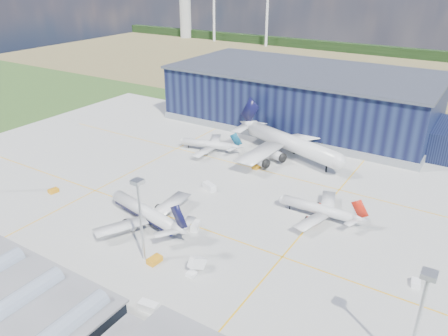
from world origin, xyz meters
The scene contains 22 objects.
ground centered at (0.00, 0.00, 0.00)m, with size 600.00×600.00×0.00m, color #274A1B.
apron centered at (0.00, 10.00, 0.03)m, with size 220.00×160.00×0.08m.
farmland centered at (0.00, 220.00, 0.00)m, with size 600.00×220.00×0.01m, color #91784E.
treeline centered at (0.00, 300.00, 4.00)m, with size 600.00×8.00×8.00m, color black.
horizon_dressing centered at (-191.30, 294.39, 34.20)m, with size 440.20×18.00×70.00m.
hangar centered at (2.81, 94.80, 11.62)m, with size 145.00×62.00×26.10m.
light_mast_center centered at (10.00, -30.00, 15.43)m, with size 2.60×2.60×23.00m.
light_mast_east centered at (75.00, -30.00, 15.43)m, with size 2.60×2.60×23.00m.
airliner_navy centered at (-1.83, -15.99, 5.72)m, with size 35.10×34.33×11.44m, color silver, non-canonical shape.
airliner_red centered at (40.04, 13.96, 4.61)m, with size 28.28×27.66×9.22m, color silver, non-canonical shape.
airliner_widebody centered at (14.19, 51.99, 9.35)m, with size 57.32×56.07×18.69m, color silver, non-canonical shape.
airliner_regional centered at (-17.68, 40.00, 4.52)m, with size 27.70×27.10×9.03m, color silver, non-canonical shape.
gse_tug_a centered at (13.30, -29.74, 0.79)m, with size 2.33×3.81×1.59m, color orange.
gse_tug_b centered at (-40.77, -18.48, 0.69)m, with size 2.11×3.17×1.37m, color orange.
gse_van_a centered at (2.47, 11.35, 1.15)m, with size 2.31×5.29×2.31m, color white.
gse_cart_a centered at (71.71, -3.23, 0.66)m, with size 2.04×3.06×1.33m, color white.
gse_van_b centered at (12.87, -11.19, 0.99)m, with size 1.99×4.34×1.99m, color white.
gse_tug_c centered at (7.66, 35.37, 0.75)m, with size 2.14×3.43×1.50m, color orange.
gse_van_c centered at (23.52, -43.65, 1.07)m, with size 2.13×4.44×2.13m, color white.
airstair centered at (24.37, -26.41, 1.42)m, with size 1.78×4.45×2.85m, color white.
car_a centered at (28.50, -48.00, 0.56)m, with size 1.33×3.31×1.13m, color #99999E.
car_b centered at (30.11, -45.64, 0.56)m, with size 1.19×3.42×1.13m, color #99999E.
Camera 1 is at (77.41, -97.70, 68.93)m, focal length 35.00 mm.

